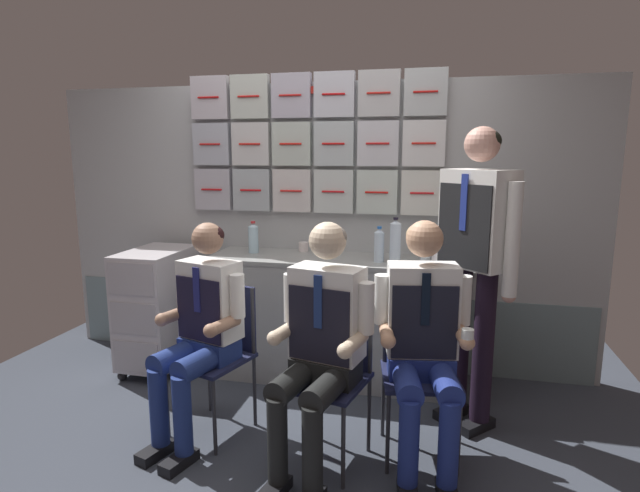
{
  "coord_description": "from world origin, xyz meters",
  "views": [
    {
      "loc": [
        0.93,
        -2.41,
        1.64
      ],
      "look_at": [
        0.27,
        0.41,
        1.11
      ],
      "focal_mm": 28.64,
      "sensor_mm": 36.0,
      "label": 1
    }
  ],
  "objects_px": {
    "folding_chair_left": "(221,340)",
    "crew_member_center": "(320,337)",
    "water_bottle_blue_cap": "(379,245)",
    "crew_member_left": "(200,323)",
    "folding_chair_center": "(333,360)",
    "folding_chair_right": "(418,355)",
    "crew_member_right": "(424,333)",
    "coffee_cup_white": "(303,247)",
    "service_trolley": "(158,306)",
    "crew_member_standing": "(476,249)"
  },
  "relations": [
    {
      "from": "folding_chair_left",
      "to": "crew_member_center",
      "type": "relative_size",
      "value": 0.67
    },
    {
      "from": "water_bottle_blue_cap",
      "to": "crew_member_left",
      "type": "bearing_deg",
      "value": -134.45
    },
    {
      "from": "folding_chair_center",
      "to": "folding_chair_right",
      "type": "relative_size",
      "value": 1.0
    },
    {
      "from": "folding_chair_center",
      "to": "crew_member_right",
      "type": "xyz_separation_m",
      "value": [
        0.47,
        0.01,
        0.19
      ]
    },
    {
      "from": "crew_member_right",
      "to": "coffee_cup_white",
      "type": "bearing_deg",
      "value": 130.0
    },
    {
      "from": "crew_member_center",
      "to": "water_bottle_blue_cap",
      "type": "relative_size",
      "value": 5.28
    },
    {
      "from": "crew_member_right",
      "to": "water_bottle_blue_cap",
      "type": "xyz_separation_m",
      "value": [
        -0.34,
        0.88,
        0.29
      ]
    },
    {
      "from": "folding_chair_center",
      "to": "crew_member_center",
      "type": "relative_size",
      "value": 0.67
    },
    {
      "from": "service_trolley",
      "to": "folding_chair_left",
      "type": "xyz_separation_m",
      "value": [
        0.81,
        -0.67,
        0.04
      ]
    },
    {
      "from": "folding_chair_left",
      "to": "coffee_cup_white",
      "type": "distance_m",
      "value": 1.1
    },
    {
      "from": "crew_member_left",
      "to": "folding_chair_left",
      "type": "bearing_deg",
      "value": 73.19
    },
    {
      "from": "service_trolley",
      "to": "water_bottle_blue_cap",
      "type": "xyz_separation_m",
      "value": [
        1.66,
        0.09,
        0.52
      ]
    },
    {
      "from": "folding_chair_right",
      "to": "water_bottle_blue_cap",
      "type": "height_order",
      "value": "water_bottle_blue_cap"
    },
    {
      "from": "folding_chair_left",
      "to": "crew_member_standing",
      "type": "relative_size",
      "value": 0.48
    },
    {
      "from": "crew_member_center",
      "to": "folding_chair_right",
      "type": "height_order",
      "value": "crew_member_center"
    },
    {
      "from": "crew_member_standing",
      "to": "water_bottle_blue_cap",
      "type": "xyz_separation_m",
      "value": [
        -0.61,
        0.4,
        -0.07
      ]
    },
    {
      "from": "crew_member_left",
      "to": "folding_chair_right",
      "type": "height_order",
      "value": "crew_member_left"
    },
    {
      "from": "service_trolley",
      "to": "crew_member_right",
      "type": "distance_m",
      "value": 2.16
    },
    {
      "from": "crew_member_left",
      "to": "folding_chair_right",
      "type": "bearing_deg",
      "value": 9.04
    },
    {
      "from": "folding_chair_right",
      "to": "water_bottle_blue_cap",
      "type": "relative_size",
      "value": 3.51
    },
    {
      "from": "crew_member_center",
      "to": "crew_member_standing",
      "type": "xyz_separation_m",
      "value": [
        0.78,
        0.65,
        0.36
      ]
    },
    {
      "from": "folding_chair_left",
      "to": "folding_chair_center",
      "type": "distance_m",
      "value": 0.73
    },
    {
      "from": "coffee_cup_white",
      "to": "folding_chair_left",
      "type": "bearing_deg",
      "value": -103.98
    },
    {
      "from": "crew_member_center",
      "to": "folding_chair_left",
      "type": "bearing_deg",
      "value": 157.06
    },
    {
      "from": "crew_member_standing",
      "to": "service_trolley",
      "type": "bearing_deg",
      "value": 172.28
    },
    {
      "from": "crew_member_right",
      "to": "service_trolley",
      "type": "bearing_deg",
      "value": 158.44
    },
    {
      "from": "folding_chair_center",
      "to": "coffee_cup_white",
      "type": "bearing_deg",
      "value": 112.44
    },
    {
      "from": "folding_chair_left",
      "to": "coffee_cup_white",
      "type": "height_order",
      "value": "coffee_cup_white"
    },
    {
      "from": "coffee_cup_white",
      "to": "folding_chair_center",
      "type": "bearing_deg",
      "value": -67.56
    },
    {
      "from": "crew_member_left",
      "to": "service_trolley",
      "type": "bearing_deg",
      "value": 132.92
    },
    {
      "from": "folding_chair_left",
      "to": "folding_chair_right",
      "type": "height_order",
      "value": "same"
    },
    {
      "from": "service_trolley",
      "to": "crew_member_standing",
      "type": "relative_size",
      "value": 0.52
    },
    {
      "from": "folding_chair_right",
      "to": "crew_member_standing",
      "type": "xyz_separation_m",
      "value": [
        0.3,
        0.32,
        0.55
      ]
    },
    {
      "from": "crew_member_left",
      "to": "coffee_cup_white",
      "type": "relative_size",
      "value": 17.15
    },
    {
      "from": "folding_chair_center",
      "to": "crew_member_center",
      "type": "height_order",
      "value": "crew_member_center"
    },
    {
      "from": "service_trolley",
      "to": "folding_chair_center",
      "type": "distance_m",
      "value": 1.73
    },
    {
      "from": "crew_member_left",
      "to": "folding_chair_right",
      "type": "relative_size",
      "value": 1.45
    },
    {
      "from": "folding_chair_left",
      "to": "crew_member_center",
      "type": "bearing_deg",
      "value": -22.94
    },
    {
      "from": "service_trolley",
      "to": "folding_chair_right",
      "type": "bearing_deg",
      "value": -17.79
    },
    {
      "from": "crew_member_standing",
      "to": "coffee_cup_white",
      "type": "distance_m",
      "value": 1.37
    },
    {
      "from": "folding_chair_right",
      "to": "folding_chair_center",
      "type": "bearing_deg",
      "value": -159.44
    },
    {
      "from": "crew_member_right",
      "to": "crew_member_standing",
      "type": "xyz_separation_m",
      "value": [
        0.27,
        0.48,
        0.36
      ]
    },
    {
      "from": "folding_chair_right",
      "to": "crew_member_standing",
      "type": "bearing_deg",
      "value": 47.39
    },
    {
      "from": "crew_member_left",
      "to": "crew_member_center",
      "type": "xyz_separation_m",
      "value": [
        0.73,
        -0.13,
        0.03
      ]
    },
    {
      "from": "service_trolley",
      "to": "folding_chair_center",
      "type": "relative_size",
      "value": 1.07
    },
    {
      "from": "crew_member_left",
      "to": "folding_chair_right",
      "type": "xyz_separation_m",
      "value": [
        1.21,
        0.19,
        -0.15
      ]
    },
    {
      "from": "crew_member_standing",
      "to": "water_bottle_blue_cap",
      "type": "bearing_deg",
      "value": 146.89
    },
    {
      "from": "crew_member_left",
      "to": "crew_member_right",
      "type": "relative_size",
      "value": 0.97
    },
    {
      "from": "folding_chair_center",
      "to": "water_bottle_blue_cap",
      "type": "bearing_deg",
      "value": 81.37
    },
    {
      "from": "service_trolley",
      "to": "crew_member_right",
      "type": "bearing_deg",
      "value": -21.56
    }
  ]
}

